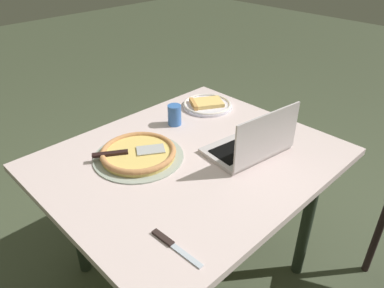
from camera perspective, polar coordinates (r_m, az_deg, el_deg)
ground_plane at (r=2.01m, az=-0.17°, el=-18.89°), size 12.00×12.00×0.00m
dining_table at (r=1.58m, az=-0.21°, el=-4.39°), size 1.18×0.98×0.70m
laptop at (r=1.55m, az=9.32°, el=-0.09°), size 0.37×0.27×0.23m
pizza_plate at (r=1.95m, az=2.33°, el=6.18°), size 0.26×0.26×0.04m
pizza_tray at (r=1.54m, az=-8.39°, el=-1.46°), size 0.38×0.38×0.04m
table_knife at (r=1.16m, az=-3.22°, el=-15.36°), size 0.03×0.21×0.01m
drink_cup at (r=1.76m, az=-2.74°, el=4.58°), size 0.07×0.07×0.10m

